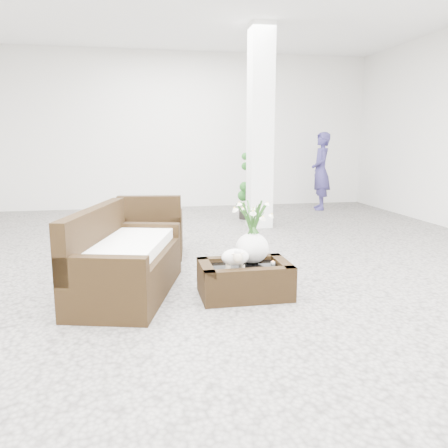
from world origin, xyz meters
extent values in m
plane|color=gray|center=(0.00, 0.00, 0.00)|extent=(11.00, 11.00, 0.00)
cube|color=white|center=(1.20, 2.80, 1.75)|extent=(0.40, 0.40, 3.50)
cube|color=#31200E|center=(0.08, -0.78, 0.16)|extent=(0.90, 0.60, 0.31)
ellipsoid|color=white|center=(-0.04, -0.88, 0.42)|extent=(0.28, 0.23, 0.21)
cylinder|color=white|center=(0.38, -0.76, 0.33)|extent=(0.04, 0.04, 0.03)
cube|color=#31200E|center=(-0.77, 1.06, 0.43)|extent=(0.89, 0.86, 0.86)
cube|color=#31200E|center=(-1.07, -0.50, 0.44)|extent=(1.21, 1.82, 0.89)
imported|color=navy|center=(3.08, 4.51, 0.86)|extent=(0.53, 0.70, 1.72)
camera|label=1|loc=(-0.94, -5.06, 1.57)|focal=36.34mm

